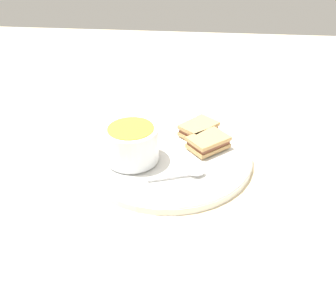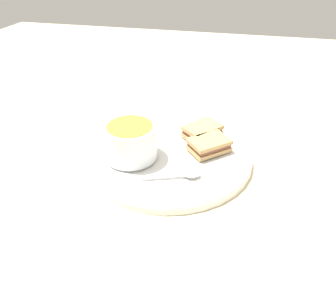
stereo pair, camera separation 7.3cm
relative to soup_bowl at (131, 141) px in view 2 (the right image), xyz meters
The scene contains 7 objects.
ground_plane 0.10m from the soup_bowl, 150.65° to the right, with size 2.40×2.40×0.00m, color beige.
plate 0.10m from the soup_bowl, 150.65° to the right, with size 0.38×0.38×0.02m.
soup_bowl is the anchor object (origin of this frame).
spoon 0.14m from the soup_bowl, 162.05° to the left, with size 0.12×0.05×0.01m.
sandwich_half_near 0.18m from the soup_bowl, 158.78° to the right, with size 0.11×0.10×0.03m.
sandwich_half_far 0.19m from the soup_bowl, 138.49° to the right, with size 0.10×0.11×0.03m.
menu_sheet 0.29m from the soup_bowl, 21.00° to the right, with size 0.28×0.31×0.00m.
Camera 2 is at (-0.14, 0.60, 0.43)m, focal length 35.00 mm.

